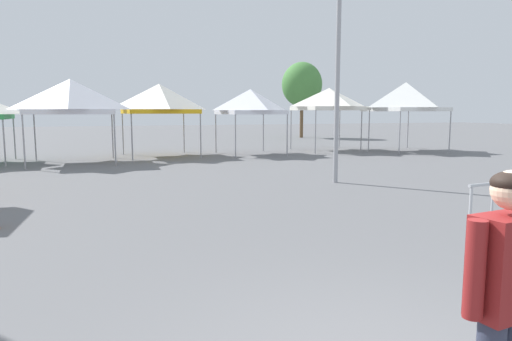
{
  "coord_description": "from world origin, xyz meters",
  "views": [
    {
      "loc": [
        -2.16,
        -2.74,
        2.11
      ],
      "look_at": [
        0.05,
        3.15,
        1.3
      ],
      "focal_mm": 32.19,
      "sensor_mm": 36.0,
      "label": 1
    }
  ],
  "objects": [
    {
      "name": "canopy_tent_center",
      "position": [
        -2.59,
        17.63,
        2.72
      ],
      "size": [
        3.48,
        3.48,
        3.44
      ],
      "color": "#9E9EA3",
      "rests_on": "ground"
    },
    {
      "name": "canopy_tent_left_of_center",
      "position": [
        1.27,
        19.38,
        2.72
      ],
      "size": [
        3.38,
        3.38,
        3.42
      ],
      "color": "#9E9EA3",
      "rests_on": "ground"
    },
    {
      "name": "canopy_tent_behind_left",
      "position": [
        5.62,
        18.76,
        2.6
      ],
      "size": [
        3.01,
        3.01,
        3.22
      ],
      "color": "#9E9EA3",
      "rests_on": "ground"
    },
    {
      "name": "canopy_tent_right_of_center",
      "position": [
        10.42,
        19.45,
        2.79
      ],
      "size": [
        3.37,
        3.37,
        3.39
      ],
      "color": "#9E9EA3",
      "rests_on": "ground"
    },
    {
      "name": "canopy_tent_behind_right",
      "position": [
        14.09,
        17.72,
        2.91
      ],
      "size": [
        3.48,
        3.48,
        3.68
      ],
      "color": "#9E9EA3",
      "rests_on": "ground"
    },
    {
      "name": "person_foreground",
      "position": [
        0.1,
        -0.85,
        1.03
      ],
      "size": [
        0.65,
        0.28,
        1.78
      ],
      "color": "#33384C",
      "rests_on": "ground"
    },
    {
      "name": "light_pole_opposite_side",
      "position": [
        4.86,
        9.18,
        4.72
      ],
      "size": [
        0.36,
        0.36,
        8.32
      ],
      "color": "#9E9EA3",
      "rests_on": "ground"
    },
    {
      "name": "tree_behind_tents_left",
      "position": [
        14.7,
        31.48,
        4.31
      ],
      "size": [
        3.28,
        3.28,
        6.13
      ],
      "color": "brown",
      "rests_on": "ground"
    }
  ]
}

